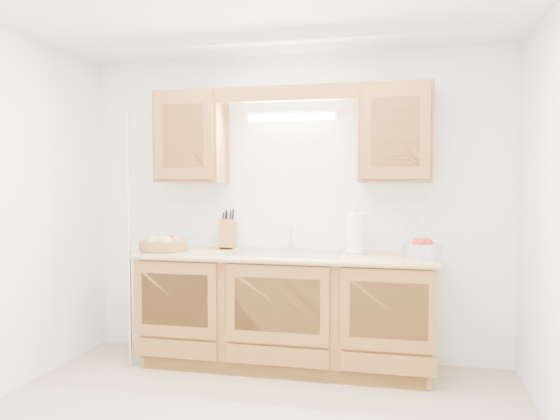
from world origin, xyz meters
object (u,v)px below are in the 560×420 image
(knife_block, at_px, (227,234))
(paper_towel, at_px, (356,234))
(fruit_basket, at_px, (163,244))
(apple_bowl, at_px, (422,249))

(knife_block, relative_size, paper_towel, 0.91)
(knife_block, distance_m, paper_towel, 1.08)
(fruit_basket, distance_m, apple_bowl, 2.04)
(knife_block, bearing_deg, fruit_basket, -156.01)
(fruit_basket, bearing_deg, paper_towel, 5.47)
(paper_towel, xyz_separation_m, apple_bowl, (0.49, -0.11, -0.09))
(fruit_basket, height_order, apple_bowl, apple_bowl)
(paper_towel, distance_m, apple_bowl, 0.51)
(apple_bowl, bearing_deg, paper_towel, 167.18)
(fruit_basket, distance_m, paper_towel, 1.56)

